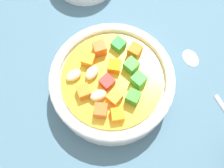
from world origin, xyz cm
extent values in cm
cube|color=#42667A|center=(0.00, 0.00, -1.00)|extent=(140.00, 140.00, 2.00)
cylinder|color=white|center=(0.00, 0.00, 1.95)|extent=(16.82, 16.82, 3.91)
torus|color=white|center=(0.00, 0.00, 4.32)|extent=(17.19, 17.19, 1.38)
cylinder|color=gold|center=(0.00, 0.00, 4.11)|extent=(13.94, 13.94, 0.40)
cube|color=orange|center=(-4.92, -0.63, 5.15)|extent=(1.99, 1.99, 1.68)
cube|color=green|center=(-2.99, 0.61, 5.13)|extent=(1.74, 1.74, 1.65)
cube|color=orange|center=(-1.35, -0.93, 4.95)|extent=(2.28, 2.28, 1.28)
cube|color=#368727|center=(0.49, 3.94, 5.21)|extent=(2.08, 2.08, 1.81)
ellipsoid|color=beige|center=(1.49, -2.32, 4.95)|extent=(2.55, 1.95, 1.28)
cube|color=orange|center=(0.60, -4.05, 5.01)|extent=(2.21, 2.21, 1.40)
cube|color=orange|center=(3.01, 4.20, 4.98)|extent=(2.25, 2.25, 1.34)
cube|color=green|center=(-2.18, 2.78, 5.23)|extent=(1.70, 1.70, 1.85)
cube|color=green|center=(-4.00, -2.90, 4.98)|extent=(1.77, 1.77, 1.34)
cube|color=red|center=(0.91, -0.07, 4.90)|extent=(1.66, 1.66, 1.19)
ellipsoid|color=beige|center=(3.06, 0.61, 4.98)|extent=(2.67, 2.28, 1.35)
cube|color=#E45A1D|center=(-1.63, -4.19, 5.22)|extent=(2.14, 2.14, 1.83)
cube|color=#DD5D24|center=(4.20, 2.37, 5.15)|extent=(2.28, 2.28, 1.68)
ellipsoid|color=beige|center=(3.50, -3.77, 4.87)|extent=(2.44, 1.74, 1.13)
cube|color=orange|center=(1.73, 2.26, 5.03)|extent=(1.78, 1.78, 1.44)
cube|color=orange|center=(4.07, -1.07, 5.03)|extent=(2.11, 2.11, 1.45)
ellipsoid|color=silver|center=(-12.30, 4.68, 0.37)|extent=(3.04, 3.63, 0.74)
camera|label=1|loc=(9.90, 10.43, 41.62)|focal=47.53mm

